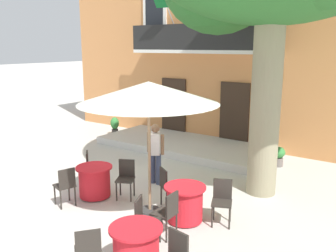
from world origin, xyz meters
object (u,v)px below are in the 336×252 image
Objects in this scene: cafe_table_middle at (136,248)px; ground_planter_right at (278,155)px; cafe_chair_near_tree_1 at (126,176)px; cafe_table_front at (185,203)px; cafe_umbrella at (149,93)px; cafe_table_near_tree at (95,181)px; ground_planter_left at (115,125)px; cafe_chair_near_tree_2 at (92,166)px; cafe_chair_front_0 at (222,199)px; cafe_chair_front_1 at (168,185)px; cafe_chair_front_2 at (167,211)px; pedestrian_near_entrance at (156,150)px; cafe_chair_middle_2 at (144,219)px; cafe_chair_near_tree_0 at (66,184)px; cafe_chair_middle_0 at (88,250)px.

cafe_table_middle is 1.45× the size of ground_planter_right.
cafe_table_front is at bearing -6.75° from cafe_chair_near_tree_1.
cafe_umbrella is at bearing -104.43° from ground_planter_right.
cafe_table_near_tree is at bearing -176.89° from cafe_umbrella.
cafe_table_front is 2.37m from cafe_umbrella.
ground_planter_left is at bearing 135.52° from cafe_table_middle.
ground_planter_right is at bearing 51.76° from cafe_chair_near_tree_2.
cafe_chair_front_0 is at bearing 3.61° from cafe_chair_near_tree_1.
cafe_chair_near_tree_2 is 1.25× the size of ground_planter_left.
ground_planter_left is (-5.66, 4.27, -0.13)m from cafe_chair_front_1.
cafe_umbrella is (0.97, -0.33, 2.08)m from cafe_chair_near_tree_1.
cafe_chair_front_2 is 0.57× the size of pedestrian_near_entrance.
cafe_table_near_tree is at bearing -113.57° from pedestrian_near_entrance.
cafe_chair_front_1 is at bearing -178.93° from cafe_chair_front_0.
cafe_chair_near_tree_2 is 1.52× the size of ground_planter_right.
cafe_chair_middle_2 is 1.52× the size of ground_planter_right.
cafe_chair_middle_2 is 0.31× the size of cafe_umbrella.
cafe_table_near_tree is 0.95× the size of cafe_chair_near_tree_2.
cafe_chair_front_1 reaches higher than cafe_table_front.
cafe_table_near_tree is at bearing -169.51° from cafe_chair_front_0.
cafe_chair_near_tree_2 is 3.68m from cafe_chair_front_0.
cafe_table_middle is at bearing -61.11° from cafe_chair_middle_2.
cafe_table_near_tree is 0.77m from cafe_chair_near_tree_1.
cafe_table_near_tree is 0.95× the size of cafe_chair_middle_2.
cafe_chair_front_1 and cafe_chair_front_2 have the same top height.
cafe_chair_near_tree_0 is at bearing -159.76° from cafe_table_front.
cafe_chair_front_0 is 0.57× the size of pedestrian_near_entrance.
cafe_chair_near_tree_0 and cafe_chair_front_1 have the same top height.
cafe_chair_near_tree_0 is 0.57× the size of pedestrian_near_entrance.
cafe_chair_near_tree_1 reaches higher than cafe_table_near_tree.
cafe_chair_front_0 is (0.37, 2.25, 0.14)m from cafe_table_middle.
cafe_chair_near_tree_2 is 0.31× the size of cafe_umbrella.
cafe_umbrella reaches higher than cafe_table_front.
cafe_chair_near_tree_2 is at bearing 177.53° from cafe_chair_near_tree_1.
cafe_chair_near_tree_2 is 3.94m from cafe_table_middle.
cafe_table_middle is at bearing 57.26° from cafe_chair_middle_0.
ground_planter_left is at bearing 142.96° from cafe_chair_front_1.
cafe_chair_near_tree_2 is at bearing 141.56° from cafe_table_near_tree.
cafe_umbrella is at bearing 124.00° from cafe_chair_middle_2.
cafe_chair_front_1 reaches higher than ground_planter_right.
cafe_chair_near_tree_1 is 1.00× the size of cafe_chair_middle_2.
cafe_chair_near_tree_0 is at bearing -123.45° from cafe_chair_near_tree_1.
cafe_chair_middle_2 is at bearing -56.00° from cafe_umbrella.
ground_planter_left is at bearing 139.34° from cafe_umbrella.
cafe_umbrella is at bearing -40.66° from ground_planter_left.
cafe_chair_near_tree_0 is 3.00m from cafe_table_middle.
cafe_chair_near_tree_0 is (-0.14, -0.74, 0.14)m from cafe_table_near_tree.
ground_planter_right is at bearing 93.69° from cafe_chair_front_0.
cafe_chair_near_tree_0 reaches higher than ground_planter_left.
cafe_chair_middle_0 is at bearing -48.95° from ground_planter_left.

